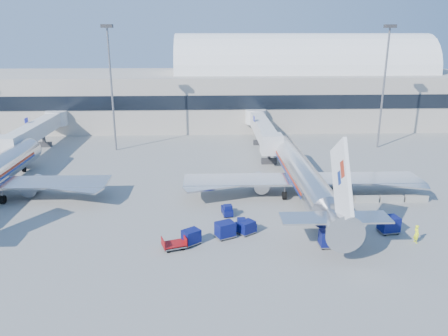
{
  "coord_description": "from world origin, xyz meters",
  "views": [
    {
      "loc": [
        -2.74,
        -50.36,
        21.39
      ],
      "look_at": [
        -0.55,
        6.0,
        3.71
      ],
      "focal_mm": 35.0,
      "sensor_mm": 36.0,
      "label": 1
    }
  ],
  "objects_px": {
    "barrier_far": "(417,199)",
    "tug_right": "(345,221)",
    "jetbridge_mid": "(38,129)",
    "cart_solo_near": "(329,239)",
    "mast_west": "(110,70)",
    "cart_train_c": "(191,237)",
    "airliner_main": "(303,176)",
    "cart_train_b": "(225,230)",
    "barrier_near": "(367,199)",
    "jetbridge_near": "(262,127)",
    "barrier_mid": "(392,199)",
    "cart_open_red": "(174,245)",
    "cart_solo_far": "(389,224)",
    "mast_east": "(386,69)",
    "cart_train_a": "(247,227)",
    "tug_lead": "(245,226)",
    "tug_left": "(227,210)",
    "ramp_worker": "(416,234)"
  },
  "relations": [
    {
      "from": "jetbridge_mid",
      "to": "cart_open_red",
      "type": "relative_size",
      "value": 9.81
    },
    {
      "from": "airliner_main",
      "to": "cart_open_red",
      "type": "bearing_deg",
      "value": -138.65
    },
    {
      "from": "mast_east",
      "to": "cart_solo_far",
      "type": "bearing_deg",
      "value": -109.08
    },
    {
      "from": "cart_solo_far",
      "to": "cart_open_red",
      "type": "distance_m",
      "value": 23.69
    },
    {
      "from": "barrier_near",
      "to": "cart_train_c",
      "type": "distance_m",
      "value": 25.02
    },
    {
      "from": "airliner_main",
      "to": "ramp_worker",
      "type": "bearing_deg",
      "value": -56.45
    },
    {
      "from": "cart_train_c",
      "to": "cart_open_red",
      "type": "xyz_separation_m",
      "value": [
        -1.71,
        -1.0,
        -0.4
      ]
    },
    {
      "from": "cart_train_a",
      "to": "mast_west",
      "type": "bearing_deg",
      "value": 83.93
    },
    {
      "from": "barrier_far",
      "to": "tug_right",
      "type": "relative_size",
      "value": 1.16
    },
    {
      "from": "jetbridge_mid",
      "to": "mast_east",
      "type": "distance_m",
      "value": 65.32
    },
    {
      "from": "tug_right",
      "to": "cart_train_b",
      "type": "bearing_deg",
      "value": -150.31
    },
    {
      "from": "barrier_mid",
      "to": "cart_train_a",
      "type": "distance_m",
      "value": 21.64
    },
    {
      "from": "airliner_main",
      "to": "cart_open_red",
      "type": "xyz_separation_m",
      "value": [
        -16.27,
        -14.32,
        -2.47
      ]
    },
    {
      "from": "jetbridge_near",
      "to": "mast_west",
      "type": "relative_size",
      "value": 1.22
    },
    {
      "from": "airliner_main",
      "to": "cart_train_a",
      "type": "distance_m",
      "value": 14.2
    },
    {
      "from": "cart_train_b",
      "to": "cart_solo_near",
      "type": "bearing_deg",
      "value": -39.38
    },
    {
      "from": "jetbridge_mid",
      "to": "cart_solo_near",
      "type": "xyz_separation_m",
      "value": [
        44.09,
        -40.82,
        -2.99
      ]
    },
    {
      "from": "mast_west",
      "to": "barrier_mid",
      "type": "height_order",
      "value": "mast_west"
    },
    {
      "from": "tug_right",
      "to": "cart_train_c",
      "type": "bearing_deg",
      "value": -147.81
    },
    {
      "from": "jetbridge_mid",
      "to": "cart_train_c",
      "type": "relative_size",
      "value": 11.98
    },
    {
      "from": "barrier_mid",
      "to": "jetbridge_near",
      "type": "bearing_deg",
      "value": 115.44
    },
    {
      "from": "mast_west",
      "to": "cart_train_c",
      "type": "height_order",
      "value": "mast_west"
    },
    {
      "from": "cart_solo_near",
      "to": "cart_solo_far",
      "type": "distance_m",
      "value": 8.15
    },
    {
      "from": "jetbridge_near",
      "to": "cart_open_red",
      "type": "relative_size",
      "value": 9.81
    },
    {
      "from": "airliner_main",
      "to": "cart_train_a",
      "type": "xyz_separation_m",
      "value": [
        -8.55,
        -11.14,
        -2.12
      ]
    },
    {
      "from": "tug_left",
      "to": "cart_train_a",
      "type": "bearing_deg",
      "value": -168.96
    },
    {
      "from": "mast_west",
      "to": "jetbridge_mid",
      "type": "bearing_deg",
      "value": 176.79
    },
    {
      "from": "jetbridge_near",
      "to": "barrier_far",
      "type": "height_order",
      "value": "jetbridge_near"
    },
    {
      "from": "airliner_main",
      "to": "cart_train_b",
      "type": "height_order",
      "value": "airliner_main"
    },
    {
      "from": "barrier_far",
      "to": "cart_solo_near",
      "type": "bearing_deg",
      "value": -141.15
    },
    {
      "from": "cart_train_b",
      "to": "cart_train_c",
      "type": "relative_size",
      "value": 1.09
    },
    {
      "from": "jetbridge_near",
      "to": "barrier_near",
      "type": "xyz_separation_m",
      "value": [
        10.4,
        -28.81,
        -3.48
      ]
    },
    {
      "from": "tug_lead",
      "to": "tug_right",
      "type": "height_order",
      "value": "tug_lead"
    },
    {
      "from": "airliner_main",
      "to": "cart_train_b",
      "type": "bearing_deg",
      "value": -132.5
    },
    {
      "from": "airliner_main",
      "to": "jetbridge_mid",
      "type": "height_order",
      "value": "airliner_main"
    },
    {
      "from": "jetbridge_near",
      "to": "barrier_mid",
      "type": "height_order",
      "value": "jetbridge_near"
    },
    {
      "from": "cart_train_c",
      "to": "cart_solo_near",
      "type": "height_order",
      "value": "cart_solo_near"
    },
    {
      "from": "tug_left",
      "to": "cart_train_c",
      "type": "height_order",
      "value": "cart_train_c"
    },
    {
      "from": "airliner_main",
      "to": "cart_train_a",
      "type": "relative_size",
      "value": 17.3
    },
    {
      "from": "barrier_near",
      "to": "ramp_worker",
      "type": "distance_m",
      "value": 11.44
    },
    {
      "from": "barrier_far",
      "to": "cart_solo_near",
      "type": "height_order",
      "value": "cart_solo_near"
    },
    {
      "from": "cart_train_c",
      "to": "cart_solo_near",
      "type": "xyz_separation_m",
      "value": [
        14.25,
        -1.19,
        0.08
      ]
    },
    {
      "from": "mast_east",
      "to": "cart_train_a",
      "type": "bearing_deg",
      "value": -127.93
    },
    {
      "from": "airliner_main",
      "to": "ramp_worker",
      "type": "relative_size",
      "value": 18.63
    },
    {
      "from": "tug_lead",
      "to": "cart_open_red",
      "type": "height_order",
      "value": "tug_lead"
    },
    {
      "from": "airliner_main",
      "to": "tug_lead",
      "type": "height_order",
      "value": "airliner_main"
    },
    {
      "from": "mast_west",
      "to": "barrier_mid",
      "type": "relative_size",
      "value": 7.53
    },
    {
      "from": "jetbridge_near",
      "to": "cart_train_a",
      "type": "bearing_deg",
      "value": -99.32
    },
    {
      "from": "cart_train_b",
      "to": "cart_train_c",
      "type": "xyz_separation_m",
      "value": [
        -3.61,
        -1.37,
        -0.09
      ]
    },
    {
      "from": "barrier_mid",
      "to": "barrier_far",
      "type": "relative_size",
      "value": 1.0
    }
  ]
}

